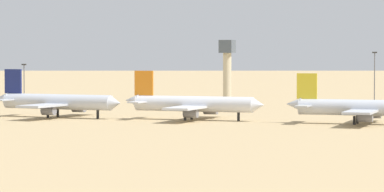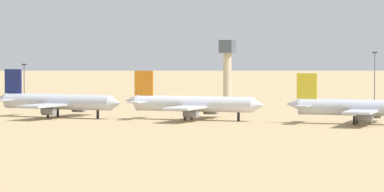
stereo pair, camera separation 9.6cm
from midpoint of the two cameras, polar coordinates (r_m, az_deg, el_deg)
name	(u,v)px [view 1 (the left image)]	position (r m, az deg, el deg)	size (l,w,h in m)	color
ground	(133,118)	(290.48, -3.20, -1.17)	(4000.00, 4000.00, 0.00)	tan
ridge_far_west	(60,41)	(1328.11, -7.11, 2.97)	(311.11, 217.71, 63.08)	slate
ridge_west	(344,29)	(1351.84, 8.17, 3.58)	(404.97, 310.80, 92.97)	slate
parked_jet_navy_2	(56,102)	(293.00, -7.29, -0.31)	(39.86, 33.54, 13.17)	silver
parked_jet_orange_3	(192,104)	(280.24, 0.01, -0.43)	(39.11, 32.74, 12.95)	silver
parked_jet_yellow_4	(360,108)	(267.08, 9.00, -0.62)	(38.13, 32.10, 12.60)	silver
control_tower	(227,63)	(406.63, 1.89, 1.76)	(5.20, 5.20, 22.49)	#C6B793
light_pole_west	(24,79)	(389.67, -8.99, 0.89)	(1.80, 0.50, 13.63)	#59595E
light_pole_mid	(375,73)	(393.95, 9.75, 1.22)	(1.80, 0.50, 17.98)	#59595E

